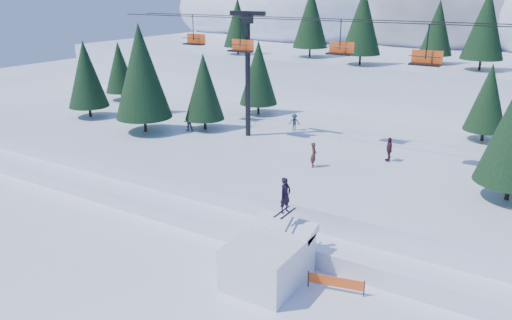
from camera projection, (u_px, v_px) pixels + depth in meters
The scene contains 10 objects.
ground at pixel (207, 295), 24.72m from camera, with size 160.00×160.00×0.00m, color white.
mid_shelf at pixel (346, 167), 38.83m from camera, with size 70.00×22.00×2.50m, color white.
berm at pixel (284, 224), 30.99m from camera, with size 70.00×6.00×1.10m, color white.
mountain_ridge at pixel (445, 20), 83.26m from camera, with size 119.00×60.19×26.46m.
jump_kicker at pixel (269, 258), 25.59m from camera, with size 3.40×4.64×5.26m.
chairlift at pixel (378, 65), 35.31m from camera, with size 46.00×3.21×10.28m.
conifer_stand at pixel (371, 99), 36.42m from camera, with size 60.33×16.85×9.32m.
distant_skiers at pixel (337, 138), 39.08m from camera, with size 28.32×8.75×1.79m.
banner_near at pixel (336, 282), 24.85m from camera, with size 2.79×0.70×0.90m.
banner_far at pixel (446, 285), 24.59m from camera, with size 2.86×0.08×0.90m.
Camera 1 is at (13.19, -16.81, 14.33)m, focal length 35.00 mm.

